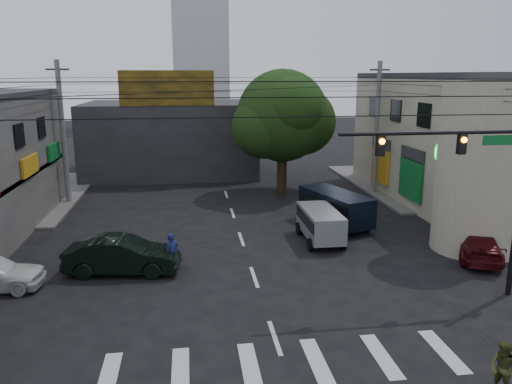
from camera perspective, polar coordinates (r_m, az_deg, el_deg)
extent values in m
plane|color=black|center=(19.40, 0.60, -11.99)|extent=(160.00, 160.00, 0.00)
cube|color=#514F4C|center=(41.72, 21.92, 0.95)|extent=(16.00, 16.00, 0.15)
cube|color=gray|center=(36.93, 26.24, 5.25)|extent=(14.00, 18.00, 8.00)
cylinder|color=gray|center=(25.67, 24.29, 2.49)|extent=(4.00, 4.00, 8.00)
cube|color=#232326|center=(43.70, -9.69, 6.13)|extent=(14.00, 10.00, 6.00)
cube|color=olive|center=(38.49, -10.15, 11.60)|extent=(7.00, 0.30, 2.60)
cylinder|color=black|center=(35.50, 2.98, 3.39)|extent=(0.70, 0.70, 4.40)
sphere|color=black|center=(35.09, 3.04, 8.70)|extent=(6.40, 6.40, 6.40)
cylinder|color=black|center=(18.58, 19.88, 6.38)|extent=(7.00, 0.14, 0.14)
cube|color=black|center=(19.11, 22.45, 5.12)|extent=(0.28, 0.22, 0.75)
cube|color=black|center=(17.79, 14.03, 5.20)|extent=(0.28, 0.22, 0.75)
sphere|color=orange|center=(18.97, 22.70, 5.51)|extent=(0.20, 0.20, 0.20)
sphere|color=orange|center=(17.64, 14.23, 5.62)|extent=(0.20, 0.20, 0.20)
cube|color=#0E6329|center=(19.89, 26.24, 5.34)|extent=(1.40, 0.06, 0.35)
cylinder|color=#59595B|center=(34.47, -21.19, 6.25)|extent=(0.32, 0.32, 9.20)
cylinder|color=#59595B|center=(36.02, 13.62, 7.03)|extent=(0.32, 0.32, 9.20)
imported|color=black|center=(22.10, -14.99, -7.01)|extent=(2.78, 5.19, 1.58)
imported|color=#3E080E|center=(25.22, 24.01, -5.54)|extent=(5.02, 5.73, 1.28)
imported|color=#151C4C|center=(21.67, -9.52, -6.91)|extent=(1.01, 0.98, 1.74)
imported|color=#3B3F1D|center=(15.24, 26.42, -17.74)|extent=(1.19, 1.15, 1.54)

